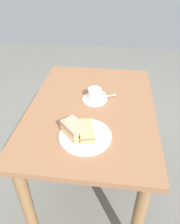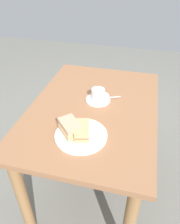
# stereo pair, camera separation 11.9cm
# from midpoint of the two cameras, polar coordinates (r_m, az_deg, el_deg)

# --- Properties ---
(ground_plane) EXTENTS (6.00, 6.00, 0.00)m
(ground_plane) POSITION_cam_midpoint_polar(r_m,az_deg,el_deg) (1.80, -1.69, -17.78)
(ground_plane) COLOR slate
(dining_table) EXTENTS (1.03, 0.72, 0.72)m
(dining_table) POSITION_cam_midpoint_polar(r_m,az_deg,el_deg) (1.36, -2.12, -3.05)
(dining_table) COLOR #916140
(dining_table) RESTS_ON ground_plane
(sandwich_plate) EXTENTS (0.26, 0.26, 0.01)m
(sandwich_plate) POSITION_cam_midpoint_polar(r_m,az_deg,el_deg) (1.08, -4.68, -6.26)
(sandwich_plate) COLOR white
(sandwich_plate) RESTS_ON dining_table
(sandwich_front) EXTENTS (0.14, 0.10, 0.05)m
(sandwich_front) POSITION_cam_midpoint_polar(r_m,az_deg,el_deg) (1.05, -4.22, -5.01)
(sandwich_front) COLOR tan
(sandwich_front) RESTS_ON sandwich_plate
(sandwich_back) EXTENTS (0.14, 0.14, 0.06)m
(sandwich_back) POSITION_cam_midpoint_polar(r_m,az_deg,el_deg) (1.06, -7.38, -4.50)
(sandwich_back) COLOR tan
(sandwich_back) RESTS_ON sandwich_plate
(coffee_saucer) EXTENTS (0.15, 0.15, 0.01)m
(coffee_saucer) POSITION_cam_midpoint_polar(r_m,az_deg,el_deg) (1.34, -1.34, 3.21)
(coffee_saucer) COLOR white
(coffee_saucer) RESTS_ON dining_table
(coffee_cup) EXTENTS (0.08, 0.11, 0.07)m
(coffee_cup) POSITION_cam_midpoint_polar(r_m,az_deg,el_deg) (1.31, -1.28, 4.67)
(coffee_cup) COLOR white
(coffee_cup) RESTS_ON coffee_saucer
(spoon) EXTENTS (0.05, 0.09, 0.01)m
(spoon) POSITION_cam_midpoint_polar(r_m,az_deg,el_deg) (1.35, 1.71, 4.00)
(spoon) COLOR silver
(spoon) RESTS_ON coffee_saucer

